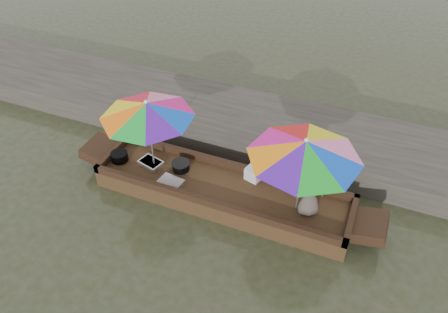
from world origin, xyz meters
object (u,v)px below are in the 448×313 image
at_px(vendor, 310,191).
at_px(umbrella_bow, 150,136).
at_px(supply_bag, 253,174).
at_px(charcoal_grill, 181,166).
at_px(tray_crayfish, 151,163).
at_px(tray_scallop, 171,182).
at_px(umbrella_stern, 301,175).
at_px(boat_hull, 222,193).
at_px(cooking_pot, 119,156).

bearing_deg(vendor, umbrella_bow, -22.22).
xyz_separation_m(supply_bag, umbrella_bow, (-1.92, -0.41, 0.65)).
height_order(charcoal_grill, umbrella_bow, umbrella_bow).
distance_m(tray_crayfish, tray_scallop, 0.70).
distance_m(vendor, umbrella_stern, 0.33).
bearing_deg(tray_scallop, vendor, 5.97).
xyz_separation_m(tray_scallop, supply_bag, (1.40, 0.70, 0.10)).
distance_m(tray_scallop, umbrella_bow, 0.96).
distance_m(boat_hull, umbrella_bow, 1.73).
bearing_deg(boat_hull, tray_scallop, -162.39).
distance_m(cooking_pot, umbrella_bow, 1.02).
bearing_deg(vendor, supply_bag, -42.15).
bearing_deg(boat_hull, tray_crayfish, 179.03).
relative_size(cooking_pot, tray_scallop, 0.74).
bearing_deg(umbrella_stern, tray_crayfish, 179.50).
xyz_separation_m(charcoal_grill, umbrella_bow, (-0.52, -0.13, 0.70)).
distance_m(charcoal_grill, vendor, 2.61).
relative_size(boat_hull, tray_scallop, 10.77).
height_order(charcoal_grill, umbrella_stern, umbrella_stern).
bearing_deg(vendor, umbrella_stern, -29.18).
xyz_separation_m(tray_crayfish, umbrella_stern, (2.99, -0.03, 0.73)).
relative_size(charcoal_grill, umbrella_bow, 0.19).
distance_m(tray_scallop, umbrella_stern, 2.50).
height_order(charcoal_grill, vendor, vendor).
bearing_deg(boat_hull, charcoal_grill, 171.80).
bearing_deg(tray_scallop, boat_hull, 17.61).
xyz_separation_m(tray_scallop, vendor, (2.57, 0.27, 0.48)).
xyz_separation_m(vendor, umbrella_stern, (-0.20, 0.03, 0.26)).
distance_m(boat_hull, vendor, 1.78).
bearing_deg(tray_crayfish, charcoal_grill, 9.95).
xyz_separation_m(cooking_pot, umbrella_bow, (0.75, 0.08, 0.69)).
xyz_separation_m(supply_bag, umbrella_stern, (0.97, -0.41, 0.65)).
height_order(tray_scallop, umbrella_bow, umbrella_bow).
xyz_separation_m(tray_scallop, umbrella_bow, (-0.52, 0.30, 0.74)).
distance_m(tray_crayfish, charcoal_grill, 0.63).
xyz_separation_m(cooking_pot, tray_crayfish, (0.66, 0.11, -0.04)).
bearing_deg(cooking_pot, supply_bag, 10.38).
relative_size(cooking_pot, umbrella_stern, 0.18).
xyz_separation_m(cooking_pot, vendor, (3.84, 0.05, 0.42)).
bearing_deg(tray_scallop, cooking_pot, 170.42).
relative_size(tray_crayfish, tray_scallop, 1.00).
height_order(supply_bag, vendor, vendor).
height_order(boat_hull, vendor, vendor).
bearing_deg(vendor, cooking_pot, -20.93).
bearing_deg(umbrella_stern, umbrella_bow, 180.00).
bearing_deg(cooking_pot, umbrella_bow, 6.13).
bearing_deg(tray_crayfish, umbrella_stern, -0.50).
relative_size(cooking_pot, vendor, 0.33).
xyz_separation_m(cooking_pot, supply_bag, (2.67, 0.49, 0.04)).
bearing_deg(tray_crayfish, umbrella_bow, -15.54).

